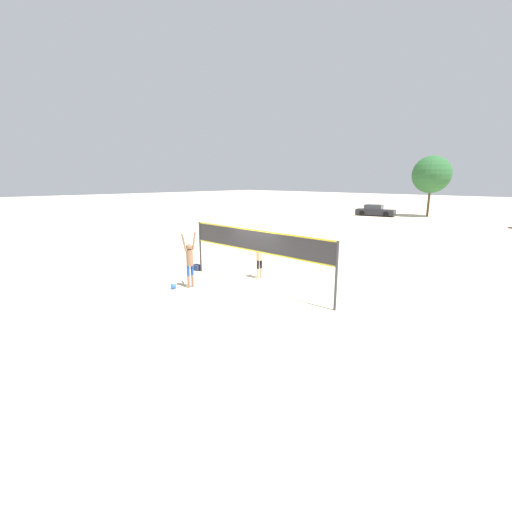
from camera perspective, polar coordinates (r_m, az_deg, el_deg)
name	(u,v)px	position (r m, az deg, el deg)	size (l,w,h in m)	color
ground_plane	(256,287)	(14.39, 0.00, -5.20)	(200.00, 200.00, 0.00)	beige
volleyball_net	(256,244)	(13.94, 0.00, 1.93)	(7.61, 0.09, 2.43)	#38383D
player_spiker	(190,259)	(14.31, -11.00, -0.46)	(0.28, 0.73, 2.30)	#8C664C
player_blocker	(259,255)	(15.37, 0.58, 0.24)	(0.28, 0.70, 2.11)	tan
volleyball	(174,286)	(14.51, -13.58, -4.93)	(0.23, 0.23, 0.23)	blue
gear_bag	(197,267)	(17.25, -9.83, -1.87)	(0.41, 0.29, 0.29)	navy
parked_car_mid	(375,211)	(45.52, 19.21, 7.12)	(4.85, 2.68, 1.39)	#232328
tree_left_cluster	(432,175)	(46.92, 27.21, 11.98)	(4.41, 4.41, 7.24)	#4C3823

